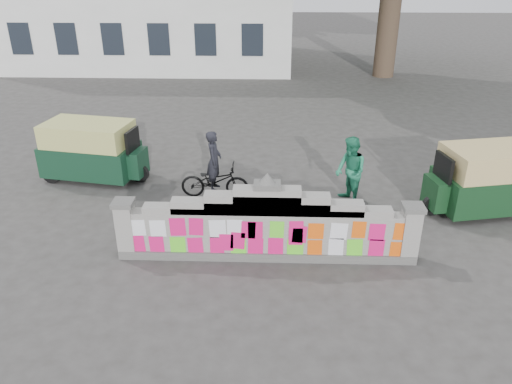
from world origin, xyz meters
TOP-DOWN VIEW (x-y plane):
  - ground at (0.00, 0.00)m, footprint 100.00×100.00m
  - parapet_wall at (-0.00, -0.01)m, footprint 6.48×0.44m
  - cyclist_bike at (-1.44, 2.94)m, footprint 1.84×0.69m
  - cyclist_rider at (-1.44, 2.94)m, footprint 0.41×0.60m
  - pedestrian at (2.12, 2.72)m, footprint 0.95×1.07m
  - rickshaw_left at (-5.10, 4.11)m, footprint 3.13×1.85m
  - rickshaw_right at (5.55, 2.40)m, footprint 3.20×1.95m

SIDE VIEW (x-z plane):
  - ground at x=0.00m, z-range 0.00..0.00m
  - cyclist_bike at x=-1.44m, z-range 0.00..0.96m
  - parapet_wall at x=0.00m, z-range -0.26..1.75m
  - cyclist_rider at x=-1.44m, z-range 0.00..1.63m
  - rickshaw_left at x=-5.10m, z-range 0.03..1.72m
  - rickshaw_right at x=5.55m, z-range 0.03..1.75m
  - pedestrian at x=2.12m, z-range 0.00..1.82m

